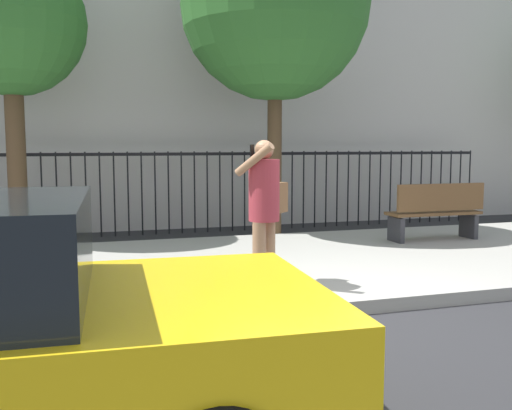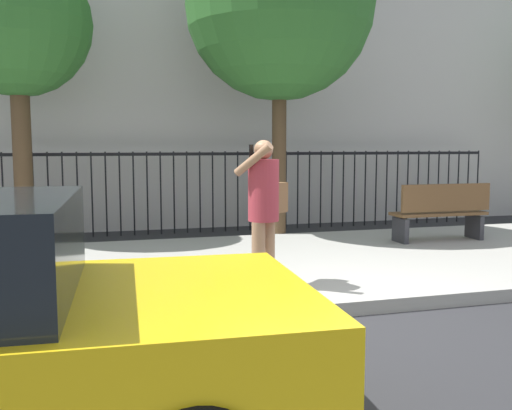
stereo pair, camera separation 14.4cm
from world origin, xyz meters
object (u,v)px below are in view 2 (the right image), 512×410
at_px(pedestrian_on_phone, 265,202).
at_px(street_tree_far, 17,25).
at_px(street_bench, 441,211).
at_px(street_tree_mid, 280,6).

bearing_deg(pedestrian_on_phone, street_tree_far, 125.19).
bearing_deg(pedestrian_on_phone, street_bench, 29.60).
bearing_deg(street_tree_far, pedestrian_on_phone, -54.81).
relative_size(pedestrian_on_phone, street_tree_far, 0.33).
height_order(street_bench, street_tree_mid, street_tree_mid).
bearing_deg(street_tree_far, street_bench, -17.69).
height_order(pedestrian_on_phone, street_bench, pedestrian_on_phone).
bearing_deg(street_tree_mid, street_bench, -34.42).
xyz_separation_m(pedestrian_on_phone, street_bench, (3.64, 2.07, -0.44)).
distance_m(street_bench, street_tree_mid, 4.43).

